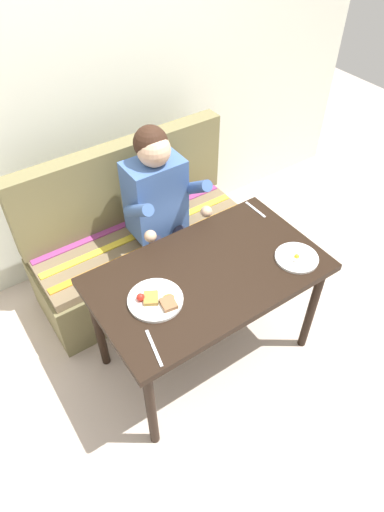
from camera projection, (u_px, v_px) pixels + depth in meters
The scene contains 9 objects.
ground_plane at pixel (206, 352), 2.77m from camera, with size 8.00×8.00×0.00m, color beige.
back_wall at pixel (84, 75), 2.61m from camera, with size 4.40×0.10×2.60m, color silver.
table at pixel (208, 283), 2.32m from camera, with size 1.20×0.70×0.73m.
couch at pixel (141, 244), 2.99m from camera, with size 1.44×0.56×1.00m.
person at pixel (162, 205), 2.63m from camera, with size 0.45×0.61×1.21m.
plate_breakfast at pixel (156, 300), 2.11m from camera, with size 0.27×0.27×0.05m.
plate_eggs at pixel (297, 258), 2.32m from camera, with size 0.23×0.23×0.04m.
fork at pixel (255, 210), 2.61m from camera, with size 0.01×0.17×0.01m, color silver.
knife at pixel (154, 348), 1.93m from camera, with size 0.01×0.20×0.01m, color silver.
Camera 1 is at (-0.94, -1.23, 2.38)m, focal length 31.22 mm.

